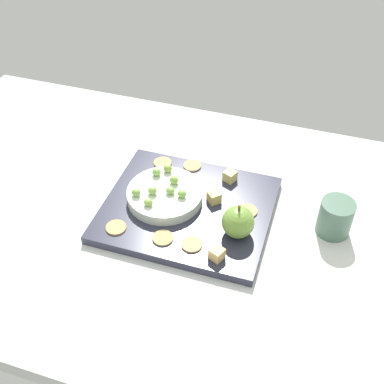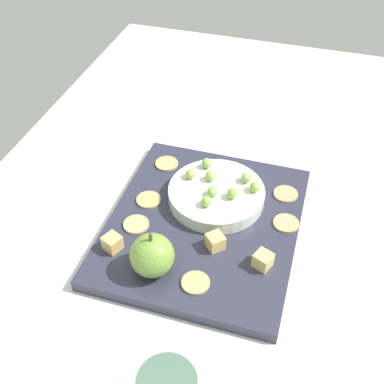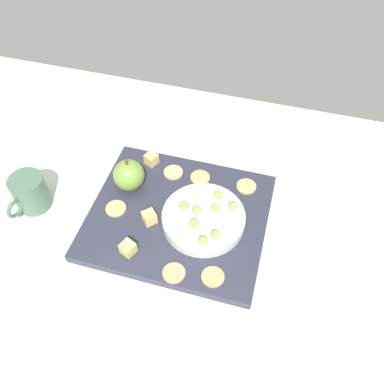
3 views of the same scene
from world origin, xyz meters
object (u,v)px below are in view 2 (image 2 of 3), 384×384
object	(u,v)px
grape_2	(232,193)
grape_3	(207,163)
serving_dish	(216,195)
grape_6	(213,191)
grape_5	(190,174)
grape_4	(211,176)
cracker_1	(196,283)
grape_0	(206,201)
apple_whole	(152,255)
cracker_0	(149,200)
platter	(204,225)
grape_7	(255,187)
cheese_cube_2	(112,243)
cheese_cube_0	(215,241)
cracker_3	(135,226)
cracker_4	(286,194)
cheese_cube_1	(263,260)
cracker_5	(286,223)
cracker_2	(167,164)
grape_1	(246,177)

from	to	relation	value
grape_2	grape_3	world-z (taller)	grape_2
serving_dish	grape_6	xyz separation A→B (cm)	(1.44, -0.33, 1.95)
grape_6	grape_2	bearing A→B (deg)	95.48
grape_5	grape_4	bearing A→B (deg)	96.76
cracker_1	grape_5	xyz separation A→B (cm)	(-19.41, -6.69, 2.95)
grape_0	grape_4	xyz separation A→B (cm)	(-6.16, -1.02, 0.05)
apple_whole	cracker_0	bearing A→B (deg)	-156.79
platter	grape_2	bearing A→B (deg)	140.04
grape_7	grape_4	bearing A→B (deg)	-94.41
serving_dish	cheese_cube_2	distance (cm)	19.41
cheese_cube_0	cracker_0	bearing A→B (deg)	-116.51
cracker_3	cracker_4	world-z (taller)	same
cheese_cube_2	cracker_0	world-z (taller)	cheese_cube_2
cracker_4	grape_5	distance (cm)	16.63
grape_3	grape_4	xyz separation A→B (cm)	(3.07, 1.52, 0.05)
cracker_1	cracker_4	size ratio (longest dim) A/B	1.00
grape_3	cheese_cube_1	bearing A→B (deg)	38.29
grape_0	grape_5	distance (cm)	7.27
grape_6	cracker_5	bearing A→B (deg)	86.20
cracker_2	cracker_4	distance (cm)	22.21
apple_whole	cheese_cube_0	size ratio (longest dim) A/B	2.68
cracker_3	grape_4	bearing A→B (deg)	142.62
cracker_2	cracker_0	bearing A→B (deg)	1.32
grape_4	grape_7	distance (cm)	7.75
cheese_cube_0	cracker_5	bearing A→B (deg)	129.39
cheese_cube_2	grape_3	size ratio (longest dim) A/B	1.25
serving_dish	cracker_3	xyz separation A→B (cm)	(9.84, -10.72, -0.98)
platter	grape_2	world-z (taller)	grape_2
cracker_4	serving_dish	bearing A→B (deg)	-67.40
cracker_2	grape_0	bearing A→B (deg)	44.76
cracker_0	cracker_2	bearing A→B (deg)	-178.68
cheese_cube_1	cracker_4	bearing A→B (deg)	176.80
cracker_2	grape_6	world-z (taller)	grape_6
cheese_cube_0	cracker_0	xyz separation A→B (cm)	(-6.67, -13.37, -1.01)
cracker_0	cracker_4	distance (cm)	23.36
serving_dish	grape_0	bearing A→B (deg)	-8.42
grape_7	grape_0	bearing A→B (deg)	-50.29
grape_4	cracker_2	bearing A→B (deg)	-114.92
platter	cheese_cube_0	world-z (taller)	cheese_cube_0
cracker_3	grape_0	world-z (taller)	grape_0
apple_whole	cracker_2	bearing A→B (deg)	-165.58
cracker_5	cracker_3	bearing A→B (deg)	-71.74
grape_4	cracker_3	bearing A→B (deg)	-37.38
cracker_0	grape_7	xyz separation A→B (cm)	(-5.00, 16.94, 3.06)
serving_dish	grape_1	world-z (taller)	grape_1
grape_1	grape_2	bearing A→B (deg)	-16.45
cracker_0	grape_3	size ratio (longest dim) A/B	2.15
apple_whole	grape_6	distance (cm)	16.38
cracker_0	grape_0	world-z (taller)	grape_0
platter	apple_whole	xyz separation A→B (cm)	(11.81, -4.39, 4.24)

